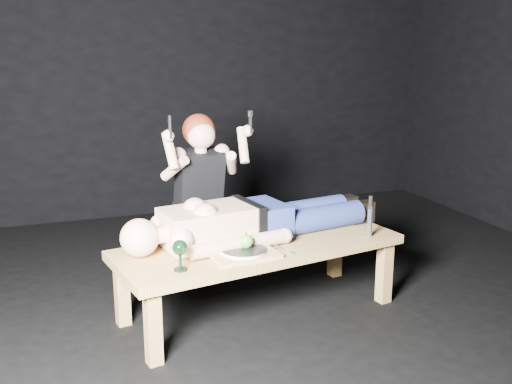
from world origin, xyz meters
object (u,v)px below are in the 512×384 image
at_px(table, 259,278).
at_px(goblet, 180,255).
at_px(kneeling_woman, 196,196).
at_px(carving_knife, 370,216).
at_px(serving_tray, 243,254).
at_px(lying_man, 257,215).

bearing_deg(table, goblet, -162.41).
relative_size(kneeling_woman, carving_knife, 4.63).
relative_size(kneeling_woman, goblet, 7.18).
height_order(serving_tray, carving_knife, carving_knife).
bearing_deg(serving_tray, lying_man, 57.54).
xyz_separation_m(serving_tray, goblet, (-0.38, -0.09, 0.07)).
relative_size(serving_tray, goblet, 2.20).
bearing_deg(kneeling_woman, serving_tray, -91.42).
bearing_deg(goblet, kneeling_woman, 70.62).
bearing_deg(serving_tray, kneeling_woman, 93.95).
bearing_deg(table, carving_knife, -20.09).
height_order(table, lying_man, lying_man).
xyz_separation_m(kneeling_woman, goblet, (-0.32, -0.91, -0.07)).
distance_m(table, carving_knife, 0.77).
relative_size(lying_man, kneeling_woman, 1.49).
xyz_separation_m(table, serving_tray, (-0.16, -0.19, 0.24)).
bearing_deg(carving_knife, kneeling_woman, 130.08).
distance_m(kneeling_woman, carving_knife, 1.17).
xyz_separation_m(table, goblet, (-0.54, -0.28, 0.31)).
height_order(kneeling_woman, serving_tray, kneeling_woman).
xyz_separation_m(kneeling_woman, carving_knife, (0.90, -0.76, -0.02)).
xyz_separation_m(serving_tray, carving_knife, (0.84, 0.06, 0.12)).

